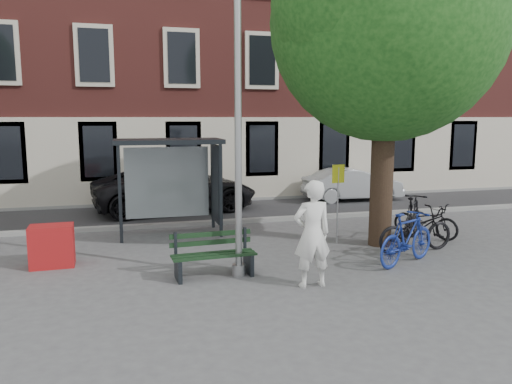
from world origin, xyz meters
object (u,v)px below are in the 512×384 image
object	(u,v)px
bench	(213,257)
car_silver	(353,184)
painter	(312,234)
bike_a	(415,230)
bike_d	(412,218)
car_dark	(176,189)
bike_c	(426,220)
lamppost	(238,138)
bike_b	(407,238)
notice_sign	(338,186)
red_stand	(52,246)
bus_shelter	(183,164)

from	to	relation	value
bench	car_silver	bearing A→B (deg)	45.48
painter	bike_a	size ratio (longest dim) A/B	1.00
bench	bike_d	xyz separation A→B (m)	(5.52, 1.55, 0.20)
car_silver	bike_d	bearing A→B (deg)	168.54
car_dark	bike_c	bearing A→B (deg)	-140.56
painter	bench	distance (m)	2.11
car_silver	lamppost	bearing A→B (deg)	142.01
car_silver	bike_c	bearing A→B (deg)	173.25
bike_b	notice_sign	distance (m)	2.35
bike_a	bike_d	xyz separation A→B (m)	(0.54, 1.00, 0.06)
lamppost	car_silver	world-z (taller)	lamppost
car_silver	notice_sign	bearing A→B (deg)	151.65
bench	red_stand	bearing A→B (deg)	150.94
bike_c	car_silver	bearing A→B (deg)	49.81
bus_shelter	bike_d	distance (m)	6.28
bus_shelter	car_dark	bearing A→B (deg)	87.69
lamppost	bus_shelter	xyz separation A→B (m)	(-0.61, 4.11, -0.87)
painter	car_silver	distance (m)	10.34
bench	car_dark	size ratio (longest dim) A/B	0.31
red_stand	car_dark	bearing A→B (deg)	60.86
bike_d	notice_sign	xyz separation A→B (m)	(-2.02, 0.22, 0.89)
bike_b	notice_sign	size ratio (longest dim) A/B	0.96
bench	car_silver	xyz separation A→B (m)	(6.89, 7.84, 0.23)
lamppost	car_silver	bearing A→B (deg)	51.23
bike_b	red_stand	distance (m)	7.70
car_dark	lamppost	bearing A→B (deg)	175.94
bench	bike_a	xyz separation A→B (m)	(4.98, 0.55, 0.14)
bench	bike_d	world-z (taller)	bike_d
notice_sign	bike_a	bearing A→B (deg)	-49.68
bus_shelter	bench	size ratio (longest dim) A/B	1.65
bike_c	car_dark	world-z (taller)	car_dark
bike_d	bike_c	bearing A→B (deg)	-113.58
painter	red_stand	bearing A→B (deg)	-30.88
bike_a	car_dark	world-z (taller)	car_dark
lamppost	notice_sign	bearing A→B (deg)	32.02
lamppost	painter	size ratio (longest dim) A/B	2.99
bike_a	car_silver	world-z (taller)	car_silver
red_stand	bike_b	bearing A→B (deg)	-13.88
bus_shelter	notice_sign	bearing A→B (deg)	-31.70
car_dark	red_stand	distance (m)	6.73
car_dark	bike_b	bearing A→B (deg)	-159.05
bus_shelter	bike_d	size ratio (longest dim) A/B	1.42
car_silver	notice_sign	xyz separation A→B (m)	(-3.38, -6.07, 0.86)
painter	bike_b	world-z (taller)	painter
car_silver	bench	bearing A→B (deg)	139.48
bike_b	notice_sign	xyz separation A→B (m)	(-0.73, 2.04, 0.90)
painter	bike_d	world-z (taller)	painter
bench	notice_sign	world-z (taller)	notice_sign
bike_c	bike_d	xyz separation A→B (m)	(-0.57, -0.25, 0.13)
bike_b	car_silver	size ratio (longest dim) A/B	0.51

